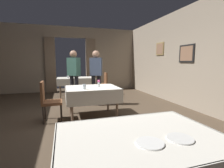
% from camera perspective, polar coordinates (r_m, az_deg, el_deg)
% --- Properties ---
extents(ground, '(10.08, 10.08, 0.00)m').
position_cam_1_polar(ground, '(4.09, -10.40, -11.93)').
color(ground, '#4C3D2D').
extents(wall_right, '(0.16, 8.40, 3.00)m').
position_cam_1_polar(wall_right, '(5.27, 26.63, 8.35)').
color(wall_right, gray).
rests_on(wall_right, ground).
extents(wall_back, '(6.40, 0.27, 3.00)m').
position_cam_1_polar(wall_back, '(8.03, -14.12, 8.43)').
color(wall_back, gray).
rests_on(wall_back, ground).
extents(dining_table_near, '(1.40, 0.99, 0.75)m').
position_cam_1_polar(dining_table_near, '(1.50, 9.80, -20.18)').
color(dining_table_near, '#7A604C').
rests_on(dining_table_near, ground).
extents(dining_table_mid, '(1.27, 1.02, 0.75)m').
position_cam_1_polar(dining_table_mid, '(4.07, -6.97, -2.55)').
color(dining_table_mid, '#7A604C').
rests_on(dining_table_mid, ground).
extents(dining_table_far, '(1.48, 0.89, 0.75)m').
position_cam_1_polar(dining_table_far, '(6.76, -12.48, 1.42)').
color(dining_table_far, '#7A604C').
rests_on(dining_table_far, ground).
extents(chair_mid_left, '(0.44, 0.44, 0.93)m').
position_cam_1_polar(chair_mid_left, '(4.04, -21.37, -4.99)').
color(chair_mid_left, black).
rests_on(chair_mid_left, ground).
extents(chair_far_right, '(0.44, 0.44, 0.93)m').
position_cam_1_polar(chair_far_right, '(6.93, -3.15, 0.57)').
color(chair_far_right, black).
rests_on(chair_far_right, ground).
extents(plate_near_a, '(0.21, 0.21, 0.01)m').
position_cam_1_polar(plate_near_a, '(1.33, 13.12, -19.46)').
color(plate_near_a, white).
rests_on(plate_near_a, dining_table_near).
extents(plate_near_b, '(0.21, 0.21, 0.01)m').
position_cam_1_polar(plate_near_b, '(1.47, 22.71, -17.18)').
color(plate_near_b, white).
rests_on(plate_near_b, dining_table_near).
extents(flower_vase_mid, '(0.07, 0.07, 0.18)m').
position_cam_1_polar(flower_vase_mid, '(4.08, -4.64, 0.35)').
color(flower_vase_mid, silver).
rests_on(flower_vase_mid, dining_table_mid).
extents(glass_mid_b, '(0.08, 0.08, 0.12)m').
position_cam_1_polar(glass_mid_b, '(3.76, -9.68, -0.92)').
color(glass_mid_b, silver).
rests_on(glass_mid_b, dining_table_mid).
extents(glass_far_a, '(0.08, 0.08, 0.10)m').
position_cam_1_polar(glass_far_a, '(6.84, -12.41, 2.71)').
color(glass_far_a, silver).
rests_on(glass_far_a, dining_table_far).
extents(glass_far_b, '(0.07, 0.07, 0.11)m').
position_cam_1_polar(glass_far_b, '(6.55, -15.17, 2.45)').
color(glass_far_b, silver).
rests_on(glass_far_b, dining_table_far).
extents(person_waiter_by_doorway, '(0.42, 0.34, 1.72)m').
position_cam_1_polar(person_waiter_by_doorway, '(5.13, -5.58, 3.80)').
color(person_waiter_by_doorway, black).
rests_on(person_waiter_by_doorway, ground).
extents(person_diner_standing_aside, '(0.41, 0.41, 1.72)m').
position_cam_1_polar(person_diner_standing_aside, '(5.22, -13.18, 3.70)').
color(person_diner_standing_aside, black).
rests_on(person_diner_standing_aside, ground).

